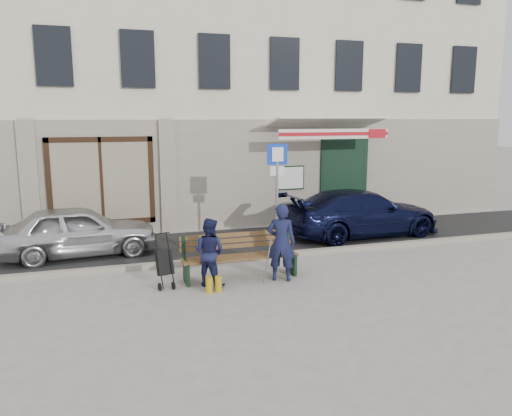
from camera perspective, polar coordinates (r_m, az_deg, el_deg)
name	(u,v)px	position (r m, az deg, el deg)	size (l,w,h in m)	color
ground	(271,280)	(10.29, 1.74, -8.18)	(80.00, 80.00, 0.00)	#9E9991
asphalt_lane	(233,243)	(13.14, -2.69, -4.05)	(60.00, 3.20, 0.01)	#282828
curb	(250,257)	(11.64, -0.69, -5.66)	(60.00, 0.18, 0.12)	#9E9384
building	(192,67)	(18.04, -7.30, 15.70)	(20.00, 8.27, 10.00)	beige
car_silver	(78,231)	(12.53, -19.66, -2.48)	(1.46, 3.62, 1.23)	silver
car_navy	(362,213)	(14.14, 11.99, -0.56)	(1.81, 4.46, 1.30)	black
parking_sign	(277,181)	(11.89, 2.42, 3.12)	(0.49, 0.09, 2.65)	gray
bench	(238,257)	(10.26, -2.06, -5.57)	(2.40, 1.17, 0.98)	brown
man	(281,242)	(10.05, 2.89, -3.93)	(0.58, 0.38, 1.58)	#15193B
woman	(209,252)	(9.81, -5.37, -5.04)	(0.66, 0.51, 1.35)	#16193D
stroller	(165,264)	(9.90, -10.40, -6.27)	(0.36, 0.47, 1.05)	black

